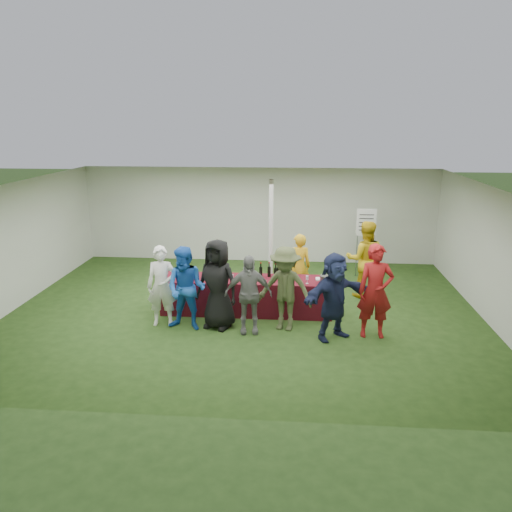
# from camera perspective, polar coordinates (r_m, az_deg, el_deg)

# --- Properties ---
(ground) EXTENTS (60.00, 60.00, 0.00)m
(ground) POSITION_cam_1_polar(r_m,az_deg,el_deg) (10.84, -1.35, -6.31)
(ground) COLOR #284719
(ground) RESTS_ON ground
(tent) EXTENTS (10.00, 10.00, 10.00)m
(tent) POSITION_cam_1_polar(r_m,az_deg,el_deg) (11.54, 1.71, 2.08)
(tent) COLOR white
(tent) RESTS_ON ground
(serving_table) EXTENTS (3.60, 0.80, 0.75)m
(serving_table) POSITION_cam_1_polar(r_m,az_deg,el_deg) (10.68, -1.07, -4.51)
(serving_table) COLOR maroon
(serving_table) RESTS_ON ground
(wine_bottles) EXTENTS (0.70, 0.14, 0.32)m
(wine_bottles) POSITION_cam_1_polar(r_m,az_deg,el_deg) (10.61, 2.34, -1.83)
(wine_bottles) COLOR black
(wine_bottles) RESTS_ON serving_table
(wine_glasses) EXTENTS (2.75, 0.11, 0.16)m
(wine_glasses) POSITION_cam_1_polar(r_m,az_deg,el_deg) (10.34, -4.01, -2.35)
(wine_glasses) COLOR silver
(wine_glasses) RESTS_ON serving_table
(water_bottle) EXTENTS (0.07, 0.07, 0.23)m
(water_bottle) POSITION_cam_1_polar(r_m,az_deg,el_deg) (10.60, -1.28, -1.92)
(water_bottle) COLOR silver
(water_bottle) RESTS_ON serving_table
(bar_towel) EXTENTS (0.25, 0.18, 0.03)m
(bar_towel) POSITION_cam_1_polar(r_m,az_deg,el_deg) (10.56, 7.52, -2.63)
(bar_towel) COLOR white
(bar_towel) RESTS_ON serving_table
(dump_bucket) EXTENTS (0.23, 0.23, 0.18)m
(dump_bucket) POSITION_cam_1_polar(r_m,az_deg,el_deg) (10.28, 7.95, -2.71)
(dump_bucket) COLOR slate
(dump_bucket) RESTS_ON serving_table
(wine_list_sign) EXTENTS (0.50, 0.03, 1.80)m
(wine_list_sign) POSITION_cam_1_polar(r_m,az_deg,el_deg) (13.12, 12.45, 3.20)
(wine_list_sign) COLOR slate
(wine_list_sign) RESTS_ON ground
(staff_pourer) EXTENTS (0.62, 0.47, 1.54)m
(staff_pourer) POSITION_cam_1_polar(r_m,az_deg,el_deg) (11.36, 4.89, -1.23)
(staff_pourer) COLOR gold
(staff_pourer) RESTS_ON ground
(staff_back) EXTENTS (0.88, 0.69, 1.79)m
(staff_back) POSITION_cam_1_polar(r_m,az_deg,el_deg) (11.72, 12.33, -0.37)
(staff_back) COLOR gold
(staff_back) RESTS_ON ground
(customer_0) EXTENTS (0.62, 0.44, 1.63)m
(customer_0) POSITION_cam_1_polar(r_m,az_deg,el_deg) (10.06, -10.70, -3.41)
(customer_0) COLOR white
(customer_0) RESTS_ON ground
(customer_1) EXTENTS (0.91, 0.76, 1.66)m
(customer_1) POSITION_cam_1_polar(r_m,az_deg,el_deg) (9.77, -7.97, -3.73)
(customer_1) COLOR blue
(customer_1) RESTS_ON ground
(customer_2) EXTENTS (1.02, 0.84, 1.79)m
(customer_2) POSITION_cam_1_polar(r_m,az_deg,el_deg) (9.78, -4.42, -3.22)
(customer_2) COLOR black
(customer_2) RESTS_ON ground
(customer_3) EXTENTS (0.94, 0.47, 1.55)m
(customer_3) POSITION_cam_1_polar(r_m,az_deg,el_deg) (9.55, -0.88, -4.40)
(customer_3) COLOR gray
(customer_3) RESTS_ON ground
(customer_4) EXTENTS (1.20, 0.87, 1.68)m
(customer_4) POSITION_cam_1_polar(r_m,az_deg,el_deg) (9.68, 3.35, -3.76)
(customer_4) COLOR #464F2C
(customer_4) RESTS_ON ground
(customer_5) EXTENTS (1.54, 1.29, 1.66)m
(customer_5) POSITION_cam_1_polar(r_m,az_deg,el_deg) (9.39, 8.92, -4.57)
(customer_5) COLOR #1B2347
(customer_5) RESTS_ON ground
(customer_6) EXTENTS (0.67, 0.45, 1.80)m
(customer_6) POSITION_cam_1_polar(r_m,az_deg,el_deg) (9.60, 13.49, -3.95)
(customer_6) COLOR maroon
(customer_6) RESTS_ON ground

